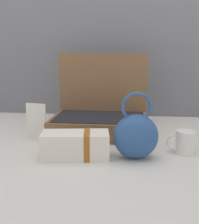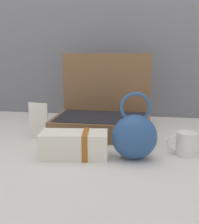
# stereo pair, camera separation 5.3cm
# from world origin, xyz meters

# --- Properties ---
(ground_plane) EXTENTS (6.00, 6.00, 0.00)m
(ground_plane) POSITION_xyz_m (0.00, 0.00, 0.00)
(ground_plane) COLOR beige
(open_suitcase) EXTENTS (0.43, 0.30, 0.36)m
(open_suitcase) POSITION_xyz_m (-0.04, 0.20, 0.08)
(open_suitcase) COLOR brown
(open_suitcase) RESTS_ON ground_plane
(teal_pouch_handbag) EXTENTS (0.17, 0.12, 0.24)m
(teal_pouch_handbag) POSITION_xyz_m (0.12, -0.11, 0.08)
(teal_pouch_handbag) COLOR #284C7F
(teal_pouch_handbag) RESTS_ON ground_plane
(cream_toiletry_bag) EXTENTS (0.25, 0.13, 0.09)m
(cream_toiletry_bag) POSITION_xyz_m (-0.09, -0.12, 0.05)
(cream_toiletry_bag) COLOR silver
(cream_toiletry_bag) RESTS_ON ground_plane
(coffee_mug) EXTENTS (0.10, 0.07, 0.08)m
(coffee_mug) POSITION_xyz_m (0.30, -0.04, 0.04)
(coffee_mug) COLOR silver
(coffee_mug) RESTS_ON ground_plane
(info_card_left) EXTENTS (0.09, 0.02, 0.16)m
(info_card_left) POSITION_xyz_m (-0.29, 0.06, 0.08)
(info_card_left) COLOR silver
(info_card_left) RESTS_ON ground_plane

